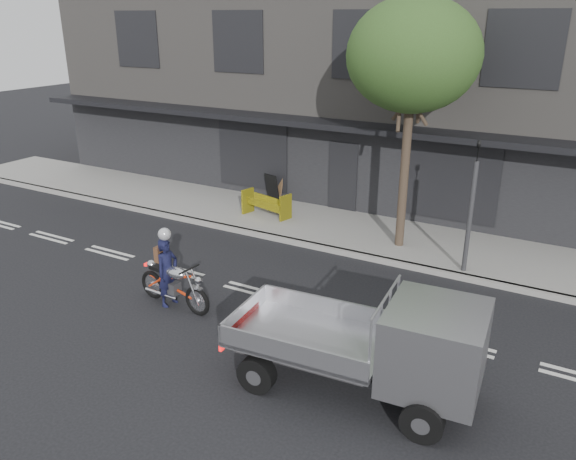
# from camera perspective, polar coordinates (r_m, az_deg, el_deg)

# --- Properties ---
(ground) EXTENTS (80.00, 80.00, 0.00)m
(ground) POSITION_cam_1_polar(r_m,az_deg,el_deg) (13.65, -3.46, -6.23)
(ground) COLOR black
(ground) RESTS_ON ground
(sidewalk) EXTENTS (32.00, 3.20, 0.15)m
(sidewalk) POSITION_cam_1_polar(r_m,az_deg,el_deg) (17.41, 4.85, 0.19)
(sidewalk) COLOR gray
(sidewalk) RESTS_ON ground
(kerb) EXTENTS (32.00, 0.20, 0.15)m
(kerb) POSITION_cam_1_polar(r_m,az_deg,el_deg) (16.06, 2.47, -1.58)
(kerb) COLOR gray
(kerb) RESTS_ON ground
(building_main) EXTENTS (26.00, 10.00, 8.00)m
(building_main) POSITION_cam_1_polar(r_m,az_deg,el_deg) (22.59, 12.40, 14.83)
(building_main) COLOR slate
(building_main) RESTS_ON ground
(street_tree) EXTENTS (3.40, 3.40, 6.74)m
(street_tree) POSITION_cam_1_polar(r_m,az_deg,el_deg) (15.08, 12.61, 16.87)
(street_tree) COLOR #382B21
(street_tree) RESTS_ON ground
(traffic_light_pole) EXTENTS (0.12, 0.12, 3.50)m
(traffic_light_pole) POSITION_cam_1_polar(r_m,az_deg,el_deg) (14.49, 18.02, 1.49)
(traffic_light_pole) COLOR #2D2D30
(traffic_light_pole) RESTS_ON ground
(motorcycle) EXTENTS (2.12, 0.62, 1.09)m
(motorcycle) POSITION_cam_1_polar(r_m,az_deg,el_deg) (13.00, -11.54, -5.35)
(motorcycle) COLOR black
(motorcycle) RESTS_ON ground
(rider) EXTENTS (0.44, 0.62, 1.60)m
(rider) POSITION_cam_1_polar(r_m,az_deg,el_deg) (12.99, -12.13, -4.24)
(rider) COLOR black
(rider) RESTS_ON ground
(flatbed_ute) EXTENTS (4.42, 2.06, 1.99)m
(flatbed_ute) POSITION_cam_1_polar(r_m,az_deg,el_deg) (9.64, 12.24, -11.45)
(flatbed_ute) COLOR black
(flatbed_ute) RESTS_ON ground
(construction_barrier) EXTENTS (1.63, 0.98, 0.85)m
(construction_barrier) POSITION_cam_1_polar(r_m,az_deg,el_deg) (17.87, -2.58, 2.50)
(construction_barrier) COLOR yellow
(construction_barrier) RESTS_ON sidewalk
(sandwich_board) EXTENTS (0.68, 0.55, 0.93)m
(sandwich_board) POSITION_cam_1_polar(r_m,az_deg,el_deg) (19.67, -1.63, 4.37)
(sandwich_board) COLOR black
(sandwich_board) RESTS_ON sidewalk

